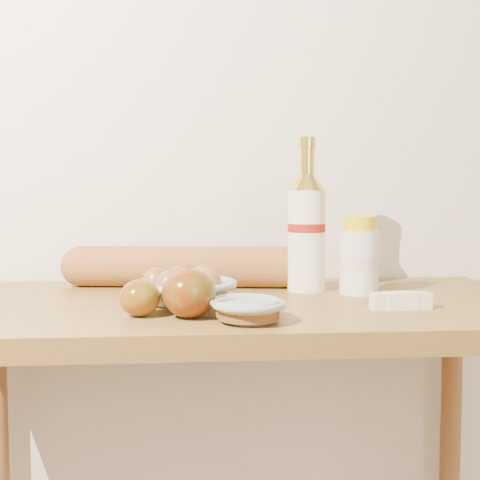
# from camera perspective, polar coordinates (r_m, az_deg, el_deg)

# --- Properties ---
(back_wall) EXTENTS (3.50, 0.02, 2.60)m
(back_wall) POSITION_cam_1_polar(r_m,az_deg,el_deg) (1.51, -1.10, 11.61)
(back_wall) COLOR silver
(back_wall) RESTS_ON ground
(table) EXTENTS (1.20, 0.60, 0.90)m
(table) POSITION_cam_1_polar(r_m,az_deg,el_deg) (1.21, -0.11, -11.45)
(table) COLOR olive
(table) RESTS_ON ground
(bourbon_bottle) EXTENTS (0.10, 0.10, 0.33)m
(bourbon_bottle) POSITION_cam_1_polar(r_m,az_deg,el_deg) (1.30, 6.32, 1.05)
(bourbon_bottle) COLOR white
(bourbon_bottle) RESTS_ON table
(cream_bottle) EXTENTS (0.10, 0.10, 0.16)m
(cream_bottle) POSITION_cam_1_polar(r_m,az_deg,el_deg) (1.27, 11.24, -1.70)
(cream_bottle) COLOR white
(cream_bottle) RESTS_ON table
(egg_bowl) EXTENTS (0.26, 0.26, 0.07)m
(egg_bowl) POSITION_cam_1_polar(r_m,az_deg,el_deg) (1.14, -5.27, -4.62)
(egg_bowl) COLOR #919E99
(egg_bowl) RESTS_ON table
(baguette) EXTENTS (0.56, 0.16, 0.09)m
(baguette) POSITION_cam_1_polar(r_m,az_deg,el_deg) (1.36, -5.52, -2.53)
(baguette) COLOR #AC7034
(baguette) RESTS_ON table
(apple_redgreen_front) EXTENTS (0.08, 0.08, 0.06)m
(apple_redgreen_front) POSITION_cam_1_polar(r_m,az_deg,el_deg) (1.03, -9.48, -5.43)
(apple_redgreen_front) COLOR #98080A
(apple_redgreen_front) RESTS_ON table
(apple_redgreen_right) EXTENTS (0.10, 0.10, 0.08)m
(apple_redgreen_right) POSITION_cam_1_polar(r_m,az_deg,el_deg) (1.01, -4.86, -5.04)
(apple_redgreen_right) COLOR maroon
(apple_redgreen_right) RESTS_ON table
(sugar_bowl) EXTENTS (0.14, 0.14, 0.03)m
(sugar_bowl) POSITION_cam_1_polar(r_m,az_deg,el_deg) (0.97, 0.86, -6.73)
(sugar_bowl) COLOR gray
(sugar_bowl) RESTS_ON table
(syrup_bowl) EXTENTS (0.12, 0.12, 0.03)m
(syrup_bowl) POSITION_cam_1_polar(r_m,az_deg,el_deg) (1.00, 0.47, -6.47)
(syrup_bowl) COLOR #95A29D
(syrup_bowl) RESTS_ON table
(butter_stick) EXTENTS (0.11, 0.04, 0.03)m
(butter_stick) POSITION_cam_1_polar(r_m,az_deg,el_deg) (1.12, 14.98, -5.60)
(butter_stick) COLOR beige
(butter_stick) RESTS_ON table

